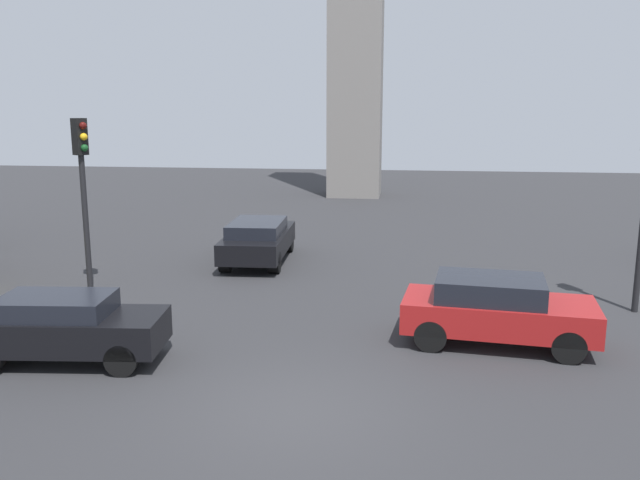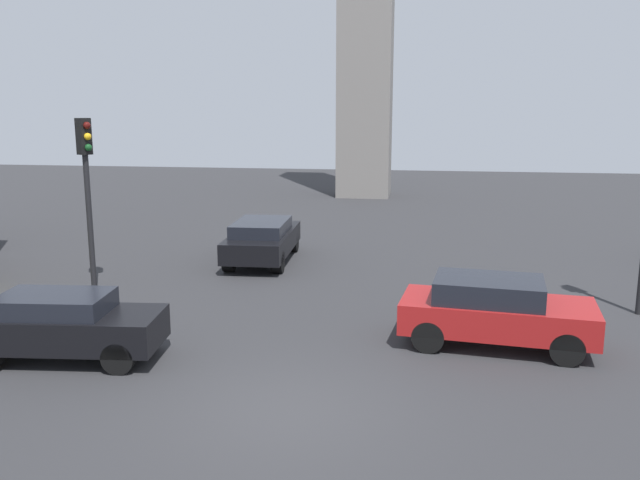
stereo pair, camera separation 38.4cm
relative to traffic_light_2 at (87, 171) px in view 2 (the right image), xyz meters
name	(u,v)px [view 2 (the right image)]	position (x,y,z in m)	size (l,w,h in m)	color
ground_plane	(289,411)	(7.13, -6.79, -3.41)	(90.88, 90.88, 0.00)	#2D2D30
traffic_light_2	(87,171)	(0.00, 0.00, 0.00)	(0.49, 0.44, 4.87)	black
car_0	(495,311)	(10.93, -2.94, -2.61)	(4.29, 2.27, 1.51)	maroon
car_2	(263,239)	(3.98, 4.15, -2.63)	(2.13, 4.74, 1.43)	black
car_4	(63,325)	(2.06, -5.16, -2.65)	(4.06, 1.97, 1.40)	black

